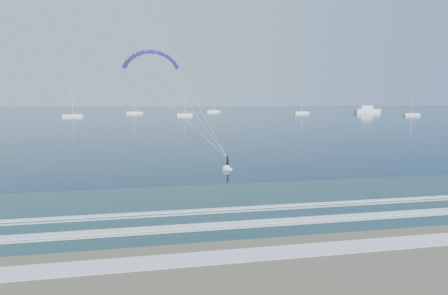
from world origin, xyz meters
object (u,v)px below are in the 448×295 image
sailboat_2 (134,112)px  sailboat_5 (302,112)px  sailboat_3 (184,114)px  sailboat_4 (213,111)px  kitesurfer_rig (188,104)px  sailboat_1 (73,115)px  sailboat_6 (412,114)px  motor_yacht (367,110)px

sailboat_2 → sailboat_5: size_ratio=1.06×
sailboat_5 → sailboat_3: bearing=-166.7°
sailboat_4 → sailboat_5: 60.72m
sailboat_3 → sailboat_4: size_ratio=0.96×
kitesurfer_rig → sailboat_4: 222.91m
sailboat_4 → sailboat_2: bearing=-163.7°
sailboat_1 → sailboat_5: sailboat_1 is taller
kitesurfer_rig → sailboat_2: 204.17m
sailboat_1 → sailboat_6: sailboat_1 is taller
kitesurfer_rig → sailboat_2: (-10.74, 203.74, -7.78)m
sailboat_2 → sailboat_4: 54.14m
sailboat_1 → sailboat_5: bearing=8.4°
kitesurfer_rig → sailboat_5: size_ratio=1.31×
sailboat_1 → sailboat_3: bearing=1.7°
motor_yacht → kitesurfer_rig: bearing=-126.2°
motor_yacht → sailboat_2: sailboat_2 is taller
sailboat_4 → sailboat_6: size_ratio=0.95×
motor_yacht → sailboat_1: sailboat_1 is taller
sailboat_2 → sailboat_5: sailboat_2 is taller
sailboat_4 → sailboat_5: bearing=-35.5°
sailboat_4 → sailboat_5: size_ratio=0.97×
kitesurfer_rig → sailboat_5: (90.63, 183.64, -7.78)m
sailboat_2 → sailboat_6: size_ratio=1.04×
sailboat_1 → sailboat_3: size_ratio=1.16×
kitesurfer_rig → sailboat_5: 204.93m
sailboat_3 → sailboat_6: bearing=-10.3°
kitesurfer_rig → sailboat_4: (41.23, 218.93, -7.78)m
sailboat_1 → sailboat_4: bearing=33.8°
sailboat_1 → sailboat_4: 98.17m
sailboat_4 → sailboat_3: bearing=-115.2°
sailboat_1 → sailboat_5: 132.43m
motor_yacht → sailboat_3: (-120.51, -20.88, -1.12)m
motor_yacht → sailboat_5: size_ratio=1.37×
sailboat_1 → sailboat_2: bearing=53.0°
motor_yacht → sailboat_1: size_ratio=1.26×
kitesurfer_rig → motor_yacht: bearing=53.8°
kitesurfer_rig → sailboat_5: kitesurfer_rig is taller
sailboat_2 → sailboat_6: sailboat_2 is taller
sailboat_4 → sailboat_6: (96.62, -75.00, 0.00)m
motor_yacht → sailboat_6: (0.98, -43.05, -1.12)m
sailboat_5 → sailboat_6: 61.69m
motor_yacht → sailboat_2: bearing=173.5°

